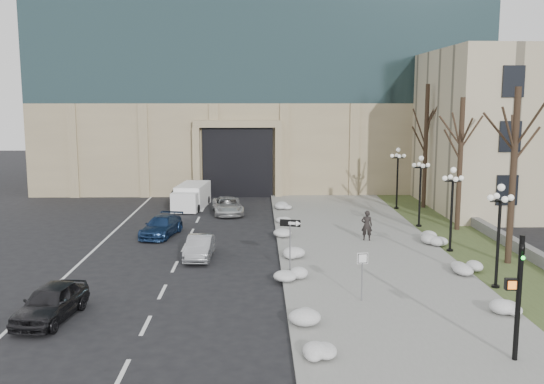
{
  "coord_description": "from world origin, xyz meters",
  "views": [
    {
      "loc": [
        -2.27,
        -19.75,
        8.43
      ],
      "look_at": [
        -1.53,
        12.04,
        3.5
      ],
      "focal_mm": 40.0,
      "sensor_mm": 36.0,
      "label": 1
    }
  ],
  "objects": [
    {
      "name": "grass_strip",
      "position": [
        10.0,
        14.0,
        0.05
      ],
      "size": [
        4.0,
        40.0,
        0.1
      ],
      "primitive_type": "cube",
      "color": "#3D4B25",
      "rests_on": "ground"
    },
    {
      "name": "tree_far",
      "position": [
        10.5,
        26.0,
        6.15
      ],
      "size": [
        3.2,
        3.2,
        9.5
      ],
      "color": "black",
      "rests_on": "ground"
    },
    {
      "name": "snow_clump_c",
      "position": [
        -0.77,
        7.29,
        0.3
      ],
      "size": [
        1.1,
        1.6,
        0.36
      ],
      "primitive_type": "ellipsoid",
      "color": "silver",
      "rests_on": "sidewalk"
    },
    {
      "name": "lamppost_d",
      "position": [
        8.3,
        25.5,
        3.07
      ],
      "size": [
        1.18,
        1.18,
        4.76
      ],
      "color": "black",
      "rests_on": "ground"
    },
    {
      "name": "snow_clump_k",
      "position": [
        7.9,
        13.96,
        0.3
      ],
      "size": [
        1.1,
        1.6,
        0.36
      ],
      "primitive_type": "ellipsoid",
      "color": "silver",
      "rests_on": "sidewalk"
    },
    {
      "name": "snow_clump_a",
      "position": [
        -0.3,
        -1.41,
        0.3
      ],
      "size": [
        1.1,
        1.6,
        0.36
      ],
      "primitive_type": "ellipsoid",
      "color": "silver",
      "rests_on": "sidewalk"
    },
    {
      "name": "tree_mid",
      "position": [
        10.5,
        18.0,
        5.5
      ],
      "size": [
        3.2,
        3.2,
        8.5
      ],
      "color": "black",
      "rests_on": "ground"
    },
    {
      "name": "ground",
      "position": [
        0.0,
        0.0,
        0.0
      ],
      "size": [
        160.0,
        160.0,
        0.0
      ],
      "primitive_type": "plane",
      "color": "black",
      "rests_on": "ground"
    },
    {
      "name": "snow_clump_j",
      "position": [
        7.71,
        14.82,
        0.3
      ],
      "size": [
        1.1,
        1.6,
        0.36
      ],
      "primitive_type": "ellipsoid",
      "color": "silver",
      "rests_on": "sidewalk"
    },
    {
      "name": "pedestrian",
      "position": [
        4.14,
        15.07,
        1.01
      ],
      "size": [
        0.71,
        0.52,
        1.79
      ],
      "primitive_type": "imported",
      "rotation": [
        0.0,
        0.0,
        3.0
      ],
      "color": "black",
      "rests_on": "sidewalk"
    },
    {
      "name": "car_d",
      "position": [
        -4.5,
        24.09,
        0.62
      ],
      "size": [
        2.62,
        4.68,
        1.24
      ],
      "primitive_type": "imported",
      "rotation": [
        0.0,
        0.0,
        0.13
      ],
      "color": "silver",
      "rests_on": "ground"
    },
    {
      "name": "snow_clump_g",
      "position": [
        -0.34,
        25.13,
        0.3
      ],
      "size": [
        1.1,
        1.6,
        0.36
      ],
      "primitive_type": "ellipsoid",
      "color": "silver",
      "rests_on": "sidewalk"
    },
    {
      "name": "tree_near",
      "position": [
        10.5,
        10.0,
        5.83
      ],
      "size": [
        3.2,
        3.2,
        9.0
      ],
      "color": "black",
      "rests_on": "ground"
    },
    {
      "name": "car_b",
      "position": [
        -5.38,
        11.6,
        0.61
      ],
      "size": [
        1.46,
        3.77,
        1.22
      ],
      "primitive_type": "imported",
      "rotation": [
        0.0,
        0.0,
        -0.04
      ],
      "color": "#97999E",
      "rests_on": "ground"
    },
    {
      "name": "car_a",
      "position": [
        -10.23,
        2.71,
        0.7
      ],
      "size": [
        2.22,
        4.3,
        1.4
      ],
      "primitive_type": "imported",
      "rotation": [
        0.0,
        0.0,
        -0.14
      ],
      "color": "black",
      "rests_on": "ground"
    },
    {
      "name": "car_e",
      "position": [
        -8.47,
        27.76,
        0.68
      ],
      "size": [
        2.25,
        4.18,
        1.35
      ],
      "primitive_type": "imported",
      "rotation": [
        0.0,
        0.0,
        0.17
      ],
      "color": "#333338",
      "rests_on": "ground"
    },
    {
      "name": "snow_clump_h",
      "position": [
        7.55,
        2.58,
        0.3
      ],
      "size": [
        1.1,
        1.6,
        0.36
      ],
      "primitive_type": "ellipsoid",
      "color": "silver",
      "rests_on": "sidewalk"
    },
    {
      "name": "snow_clump_i",
      "position": [
        7.89,
        8.41,
        0.3
      ],
      "size": [
        1.1,
        1.6,
        0.36
      ],
      "primitive_type": "ellipsoid",
      "color": "silver",
      "rests_on": "sidewalk"
    },
    {
      "name": "snow_clump_f",
      "position": [
        -0.54,
        20.35,
        0.3
      ],
      "size": [
        1.1,
        1.6,
        0.36
      ],
      "primitive_type": "ellipsoid",
      "color": "silver",
      "rests_on": "sidewalk"
    },
    {
      "name": "snow_clump_b",
      "position": [
        -0.54,
        2.09,
        0.3
      ],
      "size": [
        1.1,
        1.6,
        0.36
      ],
      "primitive_type": "ellipsoid",
      "color": "silver",
      "rests_on": "sidewalk"
    },
    {
      "name": "curb",
      "position": [
        -1.0,
        14.0,
        0.07
      ],
      "size": [
        0.3,
        40.0,
        0.14
      ],
      "primitive_type": "cube",
      "color": "gray",
      "rests_on": "ground"
    },
    {
      "name": "snow_clump_d",
      "position": [
        -0.31,
        11.31,
        0.3
      ],
      "size": [
        1.1,
        1.6,
        0.36
      ],
      "primitive_type": "ellipsoid",
      "color": "silver",
      "rests_on": "sidewalk"
    },
    {
      "name": "box_truck",
      "position": [
        -7.44,
        26.72,
        0.87
      ],
      "size": [
        2.56,
        5.86,
        1.8
      ],
      "rotation": [
        0.0,
        0.0,
        -0.11
      ],
      "color": "white",
      "rests_on": "ground"
    },
    {
      "name": "car_c",
      "position": [
        -8.25,
        16.96,
        0.62
      ],
      "size": [
        2.54,
        4.51,
        1.23
      ],
      "primitive_type": "imported",
      "rotation": [
        0.0,
        0.0,
        -0.2
      ],
      "color": "navy",
      "rests_on": "ground"
    },
    {
      "name": "one_way_sign",
      "position": [
        -0.6,
        8.11,
        2.3
      ],
      "size": [
        1.03,
        0.46,
        2.78
      ],
      "rotation": [
        0.0,
        0.0,
        -0.27
      ],
      "color": "slate",
      "rests_on": "ground"
    },
    {
      "name": "lamppost_c",
      "position": [
        8.3,
        19.0,
        3.07
      ],
      "size": [
        1.18,
        1.18,
        4.76
      ],
      "color": "black",
      "rests_on": "ground"
    },
    {
      "name": "keep_sign",
      "position": [
        2.01,
        4.27,
        1.59
      ],
      "size": [
        0.47,
        0.1,
        2.17
      ],
      "rotation": [
        0.0,
        0.0,
        0.12
      ],
      "color": "slate",
      "rests_on": "ground"
    },
    {
      "name": "lamppost_b",
      "position": [
        8.3,
        12.5,
        3.07
      ],
      "size": [
        1.18,
        1.18,
        4.76
      ],
      "color": "black",
      "rests_on": "ground"
    },
    {
      "name": "stone_wall",
      "position": [
        12.0,
        16.0,
        0.35
      ],
      "size": [
        0.5,
        30.0,
        0.7
      ],
      "primitive_type": "cube",
      "color": "slate",
      "rests_on": "ground"
    },
    {
      "name": "traffic_signal",
      "position": [
        5.92,
        -1.54,
        2.09
      ],
      "size": [
        0.72,
        0.96,
        4.21
      ],
      "rotation": [
        0.0,
        0.0,
        -0.06
      ],
      "color": "black",
      "rests_on": "ground"
    },
    {
      "name": "sidewalk",
      "position": [
        3.5,
        14.0,
        0.06
      ],
      "size": [
        9.0,
        40.0,
        0.12
      ],
      "primitive_type": "cube",
      "color": "gray",
      "rests_on": "ground"
    },
    {
      "name": "lamppost_a",
      "position": [
        8.3,
        6.0,
        3.07
      ],
      "size": [
        1.18,
        1.18,
        4.76
      ],
      "color": "black",
      "rests_on": "ground"
    },
    {
      "name": "snow_clump_e",
      "position": [
        -0.63,
        15.81,
        0.3
      ],
      "size": [
        1.1,
        1.6,
        0.36
      ],
      "primitive_type": "ellipsoid",
      "color": "silver",
      "rests_on": "sidewalk"
    }
  ]
}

